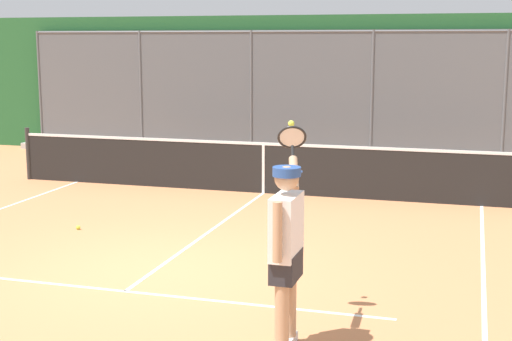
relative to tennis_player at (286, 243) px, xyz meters
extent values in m
plane|color=#C67A4C|center=(2.15, -1.86, -1.02)|extent=(60.00, 60.00, 0.00)
cube|color=white|center=(2.15, -1.04, -1.02)|extent=(6.13, 0.05, 0.01)
cube|color=white|center=(-1.78, -1.56, -1.02)|extent=(0.05, 10.49, 0.01)
cube|color=white|center=(2.15, -3.92, -1.02)|extent=(0.05, 5.77, 0.01)
cylinder|color=#565B60|center=(-2.21, -10.82, 0.51)|extent=(0.07, 0.07, 3.07)
cylinder|color=#565B60|center=(0.70, -10.82, 0.51)|extent=(0.07, 0.07, 3.07)
cylinder|color=#565B60|center=(3.60, -10.82, 0.51)|extent=(0.07, 0.07, 3.07)
cylinder|color=#565B60|center=(6.51, -10.82, 0.51)|extent=(0.07, 0.07, 3.07)
cylinder|color=#565B60|center=(9.41, -10.82, 0.51)|extent=(0.07, 0.07, 3.07)
cylinder|color=#565B60|center=(2.15, -10.82, 2.01)|extent=(14.53, 0.05, 0.05)
cube|color=#565B60|center=(2.15, -10.82, 0.51)|extent=(14.53, 0.02, 3.07)
cube|color=#235B2D|center=(2.15, -11.47, 0.69)|extent=(17.53, 0.90, 3.42)
cube|color=#ADADA8|center=(2.15, -10.64, -0.95)|extent=(15.53, 0.18, 0.15)
cylinder|color=#2D2D2D|center=(7.19, -6.80, -0.49)|extent=(0.09, 0.09, 1.07)
cube|color=black|center=(2.15, -6.80, -0.57)|extent=(10.00, 0.02, 0.91)
cube|color=white|center=(2.15, -6.80, -0.09)|extent=(10.00, 0.04, 0.05)
cube|color=white|center=(2.15, -6.80, -0.57)|extent=(0.05, 0.04, 0.91)
cylinder|color=tan|center=(0.00, 0.16, -0.53)|extent=(0.13, 0.13, 0.80)
cube|color=silver|center=(-0.01, -0.12, -0.98)|extent=(0.11, 0.26, 0.09)
cylinder|color=tan|center=(-0.01, -0.12, -0.53)|extent=(0.13, 0.13, 0.80)
cube|color=#28282D|center=(0.00, 0.02, -0.21)|extent=(0.22, 0.42, 0.26)
cube|color=white|center=(0.00, 0.02, 0.16)|extent=(0.21, 0.50, 0.58)
cylinder|color=tan|center=(0.00, 0.32, 0.18)|extent=(0.08, 0.08, 0.53)
cylinder|color=tan|center=(0.04, -0.44, 0.56)|extent=(0.19, 0.40, 0.30)
sphere|color=tan|center=(0.00, 0.02, 0.60)|extent=(0.22, 0.22, 0.22)
cylinder|color=#284C93|center=(0.00, 0.02, 0.66)|extent=(0.26, 0.26, 0.08)
cube|color=#284C93|center=(-0.01, -0.10, 0.63)|extent=(0.19, 0.20, 0.02)
cylinder|color=black|center=(0.11, -0.68, 0.72)|extent=(0.08, 0.17, 0.13)
torus|color=black|center=(0.16, -0.86, 0.85)|extent=(0.33, 0.26, 0.26)
cylinder|color=silver|center=(0.16, -0.86, 0.85)|extent=(0.28, 0.20, 0.21)
sphere|color=#D6E042|center=(0.21, -1.03, 0.97)|extent=(0.07, 0.07, 0.07)
sphere|color=#C1D138|center=(4.10, -3.39, -0.99)|extent=(0.07, 0.07, 0.07)
camera|label=1|loc=(-1.57, 6.28, 1.80)|focal=51.89mm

